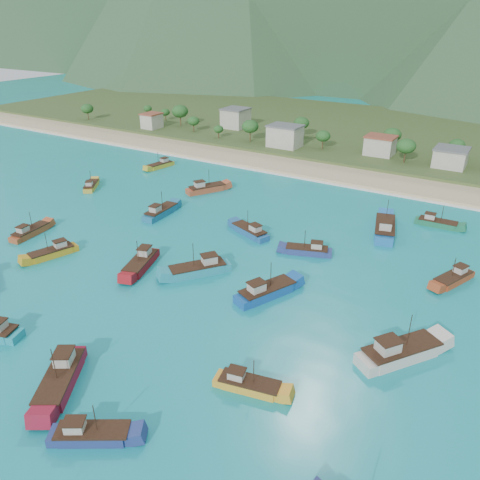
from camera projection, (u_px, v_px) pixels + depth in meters
The scene contains 24 objects.
ground at pixel (209, 301), 79.88m from camera, with size 600.00×600.00×0.00m, color #0C7C88.
beach at pixel (359, 178), 140.66m from camera, with size 400.00×18.00×1.20m, color beige.
land at pixel (408, 137), 187.59m from camera, with size 400.00×110.00×2.40m, color #385123.
surf_line at pixel (348, 187), 133.35m from camera, with size 400.00×2.50×0.08m, color white.
village at pixel (419, 150), 150.76m from camera, with size 212.98×29.61×7.50m.
vegetation at pixel (365, 141), 160.15m from camera, with size 274.98×25.60×9.05m.
boat_0 at pixel (453, 279), 85.32m from camera, with size 6.31×9.87×5.63m.
boat_1 at pixel (308, 251), 95.52m from camera, with size 9.86×5.78×5.59m.
boat_2 at pixel (248, 385), 60.88m from camera, with size 9.33×4.42×5.30m.
boat_4 at pixel (92, 435), 53.64m from camera, with size 9.44×7.30×5.55m.
boat_6 at pixel (385, 229), 104.25m from camera, with size 7.31×14.19×8.05m.
boat_8 at pixel (160, 166), 149.80m from camera, with size 4.30×9.79×5.59m.
boat_9 at pixel (161, 212), 113.89m from camera, with size 3.89×10.97×6.37m.
boat_11 at pixel (91, 186), 131.82m from camera, with size 7.29×8.84×5.28m.
boat_14 at pixel (266, 292), 80.92m from camera, with size 7.74×11.93×6.81m.
boat_16 at pixel (250, 232), 103.84m from camera, with size 10.52×6.36×5.98m.
boat_17 at pixel (206, 189), 129.14m from camera, with size 8.34×11.26×6.55m.
boat_19 at pixel (437, 223), 108.12m from camera, with size 9.50×3.02×5.57m.
boat_20 at pixel (141, 264), 90.34m from camera, with size 6.46×11.42×6.47m.
boat_21 at pixel (53, 253), 94.62m from camera, with size 5.70×10.14×5.75m.
boat_22 at pixel (61, 379), 61.43m from camera, with size 9.27×11.95×7.03m.
boat_25 at pixel (199, 270), 88.01m from camera, with size 9.80×11.48×6.94m.
boat_27 at pixel (400, 353), 66.12m from camera, with size 10.60×12.68×7.61m.
boat_28 at pixel (31, 232), 103.70m from camera, with size 4.07×9.90×5.68m.
Camera 1 is at (39.59, -54.84, 44.08)m, focal length 35.00 mm.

